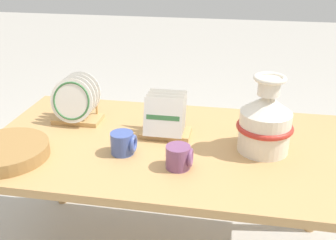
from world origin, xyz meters
TOP-DOWN VIEW (x-y plane):
  - display_table at (0.00, 0.00)m, footprint 1.59×0.89m
  - ceramic_vase at (0.41, 0.01)m, footprint 0.23×0.23m
  - dish_rack_round_plates at (-0.48, 0.14)m, footprint 0.23×0.18m
  - dish_rack_square_plates at (-0.03, 0.08)m, footprint 0.23×0.17m
  - wicker_charger_stack at (-0.63, -0.24)m, footprint 0.34×0.34m
  - mug_plum_glaze at (0.08, -0.20)m, footprint 0.10×0.10m
  - mug_cobalt_glaze at (-0.17, -0.12)m, footprint 0.10×0.10m

SIDE VIEW (x-z plane):
  - display_table at x=0.00m, z-range 0.28..0.97m
  - wicker_charger_stack at x=-0.63m, z-range 0.69..0.75m
  - mug_plum_glaze at x=0.08m, z-range 0.69..0.79m
  - mug_cobalt_glaze at x=-0.17m, z-range 0.69..0.79m
  - dish_rack_square_plates at x=-0.03m, z-range 0.66..0.86m
  - dish_rack_round_plates at x=-0.48m, z-range 0.67..0.90m
  - ceramic_vase at x=0.41m, z-range 0.66..0.99m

